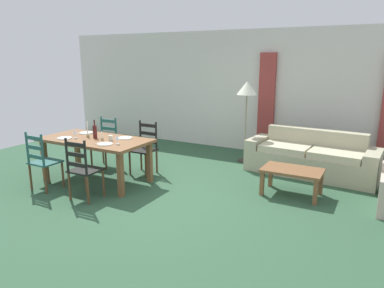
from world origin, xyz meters
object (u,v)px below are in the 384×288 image
at_px(wine_glass_near_right, 117,137).
at_px(coffee_table, 292,173).
at_px(dining_table, 95,144).
at_px(wine_bottle, 95,131).
at_px(dining_chair_near_left, 43,161).
at_px(standing_lamp, 247,93).
at_px(coffee_cup_primary, 111,138).
at_px(wine_glass_near_left, 75,132).
at_px(dining_chair_far_left, 105,142).
at_px(dining_chair_near_right, 83,169).
at_px(couch, 311,159).
at_px(dining_chair_far_right, 145,148).

height_order(wine_glass_near_right, coffee_table, wine_glass_near_right).
bearing_deg(dining_table, wine_bottle, 124.40).
bearing_deg(dining_chair_near_left, standing_lamp, 53.57).
bearing_deg(coffee_cup_primary, wine_glass_near_left, -167.32).
xyz_separation_m(dining_chair_far_left, wine_bottle, (0.44, -0.72, 0.39)).
bearing_deg(dining_chair_near_left, dining_chair_far_left, 90.91).
bearing_deg(dining_chair_near_right, wine_bottle, 121.03).
relative_size(wine_bottle, coffee_cup_primary, 3.51).
bearing_deg(couch, coffee_cup_primary, -142.93).
bearing_deg(dining_table, couch, 34.11).
bearing_deg(dining_chair_far_right, couch, 27.64).
bearing_deg(coffee_cup_primary, wine_glass_near_right, -28.33).
bearing_deg(couch, dining_chair_far_right, -152.36).
xyz_separation_m(dining_chair_near_right, coffee_cup_primary, (-0.10, 0.75, 0.32)).
relative_size(wine_bottle, couch, 0.14).
relative_size(wine_glass_near_left, coffee_cup_primary, 1.79).
bearing_deg(dining_chair_near_right, coffee_table, 32.10).
distance_m(dining_chair_near_left, dining_chair_far_left, 1.49).
bearing_deg(dining_chair_near_right, dining_chair_far_left, 121.27).
xyz_separation_m(wine_glass_near_left, couch, (3.51, 2.30, -0.57)).
relative_size(dining_chair_near_left, wine_glass_near_left, 5.96).
height_order(wine_bottle, wine_glass_near_left, wine_bottle).
bearing_deg(wine_glass_near_right, dining_table, 167.64).
bearing_deg(wine_glass_near_left, dining_table, 23.74).
distance_m(dining_chair_far_right, wine_glass_near_left, 1.26).
distance_m(dining_chair_near_left, couch, 4.66).
bearing_deg(wine_bottle, dining_chair_far_right, 54.71).
bearing_deg(dining_chair_far_left, dining_chair_far_right, -0.35).
bearing_deg(couch, wine_glass_near_left, -146.74).
distance_m(wine_glass_near_left, coffee_cup_primary, 0.68).
bearing_deg(wine_bottle, coffee_cup_primary, -3.27).
bearing_deg(coffee_cup_primary, couch, 37.07).
xyz_separation_m(dining_chair_near_left, couch, (3.64, 2.91, -0.19)).
xyz_separation_m(dining_table, dining_chair_far_right, (0.49, 0.75, -0.19)).
bearing_deg(couch, dining_chair_near_right, -133.47).
xyz_separation_m(dining_chair_near_right, dining_chair_far_left, (-0.91, 1.49, 0.00)).
relative_size(wine_glass_near_left, coffee_table, 0.18).
distance_m(wine_bottle, coffee_table, 3.33).
height_order(wine_glass_near_right, coffee_cup_primary, wine_glass_near_right).
bearing_deg(dining_chair_far_right, wine_glass_near_left, -132.27).
height_order(dining_chair_near_right, dining_chair_far_left, same).
bearing_deg(coffee_cup_primary, dining_chair_far_left, 137.29).
xyz_separation_m(dining_chair_near_left, coffee_table, (3.58, 1.69, -0.12)).
distance_m(wine_glass_near_right, coffee_cup_primary, 0.30).
distance_m(dining_chair_near_right, dining_chair_far_left, 1.75).
xyz_separation_m(wine_bottle, couch, (3.22, 2.14, -0.58)).
bearing_deg(couch, dining_chair_near_left, -141.37).
xyz_separation_m(dining_table, couch, (3.20, 2.16, -0.37)).
bearing_deg(dining_chair_far_left, dining_chair_near_right, -58.73).
relative_size(dining_chair_far_right, coffee_table, 1.07).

